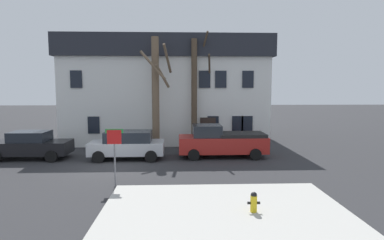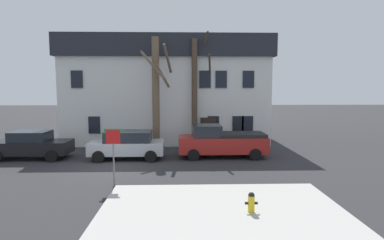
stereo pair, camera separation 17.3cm
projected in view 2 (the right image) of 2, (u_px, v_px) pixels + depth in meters
ground_plane at (111, 167)px, 16.98m from camera, size 120.00×120.00×0.00m
sidewalk_slab at (224, 217)px, 10.25m from camera, size 8.31×6.61×0.12m
building_main at (168, 90)px, 26.71m from camera, size 15.63×9.34×7.99m
tree_bare_near at (156, 92)px, 21.14m from camera, size 2.03×1.77×7.54m
tree_bare_mid at (195, 91)px, 21.96m from camera, size 2.57×2.57×7.98m
car_black_sedan at (31, 145)px, 18.90m from camera, size 4.56×2.04×1.65m
car_silver_wagon at (128, 144)px, 18.85m from camera, size 4.34×2.14×1.66m
pickup_truck_red at (222, 141)px, 19.35m from camera, size 5.31×2.18×1.97m
fire_hydrant at (251, 202)px, 10.49m from camera, size 0.42×0.22×0.68m
street_sign_pole at (113, 146)px, 13.54m from camera, size 0.76×0.07×2.48m
bicycle_leaning at (51, 143)px, 22.04m from camera, size 1.75×0.11×1.03m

